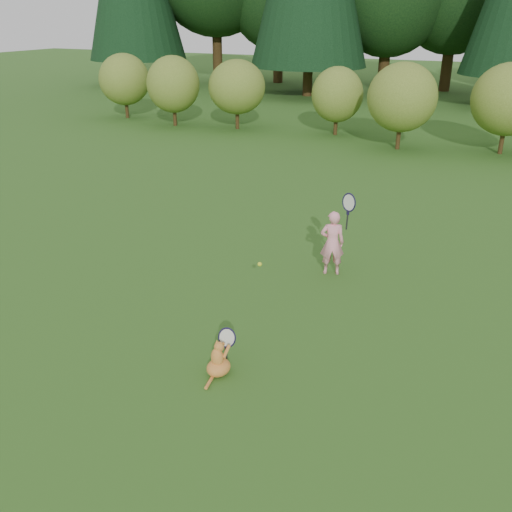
% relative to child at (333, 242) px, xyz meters
% --- Properties ---
extents(ground, '(100.00, 100.00, 0.00)m').
position_rel_child_xyz_m(ground, '(-1.01, -2.14, -0.59)').
color(ground, '#225317').
rests_on(ground, ground).
extents(shrub_row, '(28.00, 3.00, 2.80)m').
position_rel_child_xyz_m(shrub_row, '(-1.01, 10.86, 0.81)').
color(shrub_row, '#566A21').
rests_on(shrub_row, ground).
extents(child, '(0.66, 0.42, 1.69)m').
position_rel_child_xyz_m(child, '(0.00, 0.00, 0.00)').
color(child, pink).
rests_on(child, ground).
extents(cat, '(0.42, 0.66, 0.64)m').
position_rel_child_xyz_m(cat, '(-0.34, -3.44, -0.35)').
color(cat, orange).
rests_on(cat, ground).
extents(tennis_ball, '(0.07, 0.07, 0.07)m').
position_rel_child_xyz_m(tennis_ball, '(-0.68, -1.48, 0.05)').
color(tennis_ball, '#BACA17').
rests_on(tennis_ball, ground).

